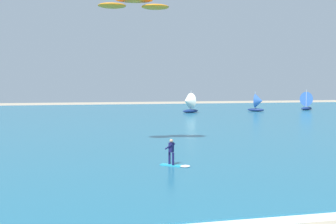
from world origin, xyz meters
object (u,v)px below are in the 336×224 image
at_px(sailboat_trailing, 188,103).
at_px(sailboat_leading, 308,101).
at_px(kitesurfer, 174,156).
at_px(kite, 134,4).
at_px(sailboat_anchored_offshore, 258,102).

xyz_separation_m(sailboat_trailing, sailboat_leading, (25.68, 2.86, 0.04)).
relative_size(kitesurfer, kite, 0.33).
xyz_separation_m(sailboat_anchored_offshore, sailboat_leading, (11.76, 2.13, 0.16)).
distance_m(kitesurfer, sailboat_leading, 62.30).
xyz_separation_m(kite, sailboat_leading, (40.60, 40.39, -9.59)).
height_order(kitesurfer, sailboat_trailing, sailboat_trailing).
xyz_separation_m(kite, sailboat_anchored_offshore, (28.84, 38.26, -9.75)).
bearing_deg(sailboat_trailing, sailboat_leading, 6.36).
relative_size(sailboat_anchored_offshore, sailboat_leading, 0.92).
bearing_deg(sailboat_leading, sailboat_anchored_offshore, -169.74).
bearing_deg(sailboat_leading, sailboat_trailing, -173.64).
height_order(kitesurfer, kite, kite).
relative_size(kite, sailboat_trailing, 1.44).
bearing_deg(sailboat_anchored_offshore, kitesurfer, -120.69).
xyz_separation_m(kitesurfer, sailboat_leading, (39.22, 48.39, 1.27)).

